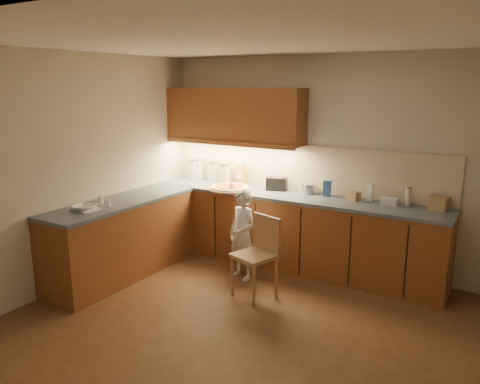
{
  "coord_description": "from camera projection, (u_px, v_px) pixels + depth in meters",
  "views": [
    {
      "loc": [
        1.99,
        -3.41,
        2.24
      ],
      "look_at": [
        -0.8,
        1.2,
        1.0
      ],
      "focal_mm": 35.0,
      "sensor_mm": 36.0,
      "label": 1
    }
  ],
  "objects": [
    {
      "name": "canister_d",
      "position": [
        225.0,
        173.0,
        6.35
      ],
      "size": [
        0.17,
        0.17,
        0.28
      ],
      "rotation": [
        0.0,
        0.0,
        0.42
      ],
      "color": "silver",
      "rests_on": "l_counter"
    },
    {
      "name": "oil_jug",
      "position": [
        241.0,
        174.0,
        6.29
      ],
      "size": [
        0.12,
        0.09,
        0.33
      ],
      "rotation": [
        0.0,
        0.0,
        -0.12
      ],
      "color": "gold",
      "rests_on": "l_counter"
    },
    {
      "name": "spice_jar_a",
      "position": [
        100.0,
        200.0,
        5.31
      ],
      "size": [
        0.08,
        0.08,
        0.09
      ],
      "primitive_type": "cylinder",
      "rotation": [
        0.0,
        0.0,
        0.28
      ],
      "color": "white",
      "rests_on": "l_counter"
    },
    {
      "name": "toaster",
      "position": [
        277.0,
        184.0,
        5.97
      ],
      "size": [
        0.29,
        0.22,
        0.17
      ],
      "rotation": [
        0.0,
        0.0,
        0.29
      ],
      "color": "black",
      "rests_on": "l_counter"
    },
    {
      "name": "mixing_bowl",
      "position": [
        85.0,
        208.0,
        5.02
      ],
      "size": [
        0.3,
        0.3,
        0.06
      ],
      "primitive_type": "imported",
      "rotation": [
        0.0,
        0.0,
        0.31
      ],
      "color": "white",
      "rests_on": "l_counter"
    },
    {
      "name": "card_box_a",
      "position": [
        353.0,
        196.0,
        5.46
      ],
      "size": [
        0.17,
        0.14,
        0.1
      ],
      "primitive_type": "cube",
      "rotation": [
        0.0,
        0.0,
        -0.33
      ],
      "color": "#967951",
      "rests_on": "l_counter"
    },
    {
      "name": "upper_cabinets",
      "position": [
        234.0,
        115.0,
        6.1
      ],
      "size": [
        1.95,
        0.36,
        0.73
      ],
      "color": "brown",
      "rests_on": "ground"
    },
    {
      "name": "spice_jar_b",
      "position": [
        108.0,
        203.0,
        5.18
      ],
      "size": [
        0.06,
        0.06,
        0.07
      ],
      "primitive_type": "cylinder",
      "rotation": [
        0.0,
        0.0,
        0.09
      ],
      "color": "white",
      "rests_on": "l_counter"
    },
    {
      "name": "room",
      "position": [
        247.0,
        153.0,
        3.97
      ],
      "size": [
        4.54,
        4.5,
        2.62
      ],
      "color": "#52321C",
      "rests_on": "ground"
    },
    {
      "name": "dough_cloth",
      "position": [
        86.0,
        209.0,
        5.04
      ],
      "size": [
        0.31,
        0.26,
        0.02
      ],
      "primitive_type": "cube",
      "rotation": [
        0.0,
        0.0,
        -0.18
      ],
      "color": "white",
      "rests_on": "l_counter"
    },
    {
      "name": "l_counter",
      "position": [
        233.0,
        233.0,
        5.75
      ],
      "size": [
        3.77,
        2.62,
        0.92
      ],
      "color": "brown",
      "rests_on": "ground"
    },
    {
      "name": "canister_b",
      "position": [
        198.0,
        169.0,
        6.65
      ],
      "size": [
        0.17,
        0.17,
        0.3
      ],
      "rotation": [
        0.0,
        0.0,
        0.28
      ],
      "color": "silver",
      "rests_on": "l_counter"
    },
    {
      "name": "backsplash",
      "position": [
        301.0,
        168.0,
        5.92
      ],
      "size": [
        3.75,
        0.02,
        0.58
      ],
      "primitive_type": "cube",
      "color": "beige",
      "rests_on": "l_counter"
    },
    {
      "name": "tall_jar",
      "position": [
        408.0,
        196.0,
        5.21
      ],
      "size": [
        0.07,
        0.07,
        0.21
      ],
      "rotation": [
        0.0,
        0.0,
        0.42
      ],
      "color": "white",
      "rests_on": "l_counter"
    },
    {
      "name": "card_box_b",
      "position": [
        439.0,
        203.0,
        5.03
      ],
      "size": [
        0.22,
        0.18,
        0.15
      ],
      "primitive_type": "cube",
      "rotation": [
        0.0,
        0.0,
        -0.22
      ],
      "color": "#9B7D53",
      "rests_on": "l_counter"
    },
    {
      "name": "flat_pack",
      "position": [
        389.0,
        201.0,
        5.28
      ],
      "size": [
        0.19,
        0.13,
        0.07
      ],
      "primitive_type": "cube",
      "rotation": [
        0.0,
        0.0,
        0.01
      ],
      "color": "silver",
      "rests_on": "l_counter"
    },
    {
      "name": "wooden_chair",
      "position": [
        259.0,
        250.0,
        5.01
      ],
      "size": [
        0.49,
        0.49,
        0.87
      ],
      "rotation": [
        0.0,
        0.0,
        -0.3
      ],
      "color": "tan",
      "rests_on": "ground"
    },
    {
      "name": "pizza_on_board",
      "position": [
        230.0,
        188.0,
        6.01
      ],
      "size": [
        0.55,
        0.55,
        0.22
      ],
      "rotation": [
        0.0,
        0.0,
        0.14
      ],
      "color": "#A78053",
      "rests_on": "l_counter"
    },
    {
      "name": "canister_a",
      "position": [
        193.0,
        169.0,
        6.63
      ],
      "size": [
        0.14,
        0.14,
        0.29
      ],
      "rotation": [
        0.0,
        0.0,
        -0.28
      ],
      "color": "beige",
      "rests_on": "l_counter"
    },
    {
      "name": "steel_pot",
      "position": [
        308.0,
        189.0,
        5.79
      ],
      "size": [
        0.16,
        0.16,
        0.12
      ],
      "color": "#A9A9AE",
      "rests_on": "l_counter"
    },
    {
      "name": "child",
      "position": [
        242.0,
        235.0,
        5.44
      ],
      "size": [
        0.45,
        0.36,
        1.07
      ],
      "primitive_type": "imported",
      "rotation": [
        0.0,
        0.0,
        -0.29
      ],
      "color": "white",
      "rests_on": "ground"
    },
    {
      "name": "canister_c",
      "position": [
        214.0,
        172.0,
        6.48
      ],
      "size": [
        0.15,
        0.15,
        0.28
      ],
      "rotation": [
        0.0,
        0.0,
        -0.04
      ],
      "color": "white",
      "rests_on": "l_counter"
    },
    {
      "name": "blue_box",
      "position": [
        327.0,
        188.0,
        5.65
      ],
      "size": [
        0.11,
        0.09,
        0.19
      ],
      "primitive_type": "cube",
      "rotation": [
        0.0,
        0.0,
        0.24
      ],
      "color": "#335899",
      "rests_on": "l_counter"
    },
    {
      "name": "white_bottle",
      "position": [
        370.0,
        193.0,
        5.41
      ],
      "size": [
        0.07,
        0.07,
        0.2
      ],
      "primitive_type": "cube",
      "rotation": [
        0.0,
        0.0,
        -0.05
      ],
      "color": "white",
      "rests_on": "l_counter"
    }
  ]
}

